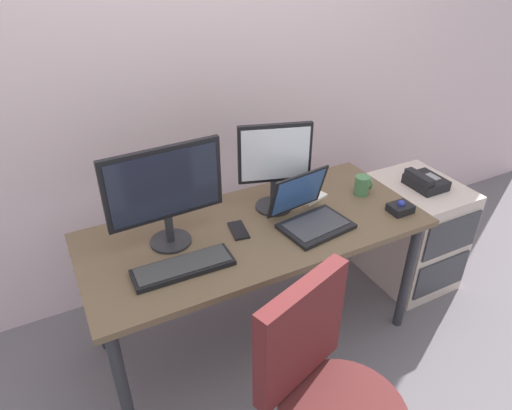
{
  "coord_description": "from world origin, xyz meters",
  "views": [
    {
      "loc": [
        -0.79,
        -1.54,
        1.89
      ],
      "look_at": [
        0.0,
        0.0,
        0.82
      ],
      "focal_mm": 31.92,
      "sensor_mm": 36.0,
      "label": 1
    }
  ],
  "objects_px": {
    "coffee_mug": "(362,185)",
    "cell_phone": "(239,230)",
    "monitor_main": "(165,190)",
    "trackball_mouse": "(400,208)",
    "laptop": "(309,213)",
    "desk_phone": "(425,181)",
    "paper_notepad": "(303,193)",
    "file_cabinet": "(412,233)",
    "keyboard": "(183,267)",
    "monitor_side": "(275,162)"
  },
  "relations": [
    {
      "from": "coffee_mug",
      "to": "cell_phone",
      "type": "height_order",
      "value": "coffee_mug"
    },
    {
      "from": "monitor_main",
      "to": "coffee_mug",
      "type": "distance_m",
      "value": 1.03
    },
    {
      "from": "coffee_mug",
      "to": "trackball_mouse",
      "type": "bearing_deg",
      "value": -75.84
    },
    {
      "from": "laptop",
      "to": "cell_phone",
      "type": "bearing_deg",
      "value": 164.35
    },
    {
      "from": "cell_phone",
      "to": "laptop",
      "type": "bearing_deg",
      "value": -6.58
    },
    {
      "from": "desk_phone",
      "to": "trackball_mouse",
      "type": "distance_m",
      "value": 0.42
    },
    {
      "from": "trackball_mouse",
      "to": "coffee_mug",
      "type": "bearing_deg",
      "value": 104.16
    },
    {
      "from": "coffee_mug",
      "to": "paper_notepad",
      "type": "height_order",
      "value": "coffee_mug"
    },
    {
      "from": "coffee_mug",
      "to": "paper_notepad",
      "type": "relative_size",
      "value": 0.49
    },
    {
      "from": "file_cabinet",
      "to": "coffee_mug",
      "type": "relative_size",
      "value": 6.4
    },
    {
      "from": "desk_phone",
      "to": "monitor_main",
      "type": "height_order",
      "value": "monitor_main"
    },
    {
      "from": "keyboard",
      "to": "laptop",
      "type": "relative_size",
      "value": 1.19
    },
    {
      "from": "file_cabinet",
      "to": "trackball_mouse",
      "type": "relative_size",
      "value": 5.89
    },
    {
      "from": "keyboard",
      "to": "trackball_mouse",
      "type": "distance_m",
      "value": 1.08
    },
    {
      "from": "trackball_mouse",
      "to": "cell_phone",
      "type": "xyz_separation_m",
      "value": [
        -0.77,
        0.21,
        -0.02
      ]
    },
    {
      "from": "laptop",
      "to": "paper_notepad",
      "type": "xyz_separation_m",
      "value": [
        0.12,
        0.24,
        -0.05
      ]
    },
    {
      "from": "file_cabinet",
      "to": "cell_phone",
      "type": "height_order",
      "value": "cell_phone"
    },
    {
      "from": "keyboard",
      "to": "coffee_mug",
      "type": "relative_size",
      "value": 4.07
    },
    {
      "from": "keyboard",
      "to": "paper_notepad",
      "type": "relative_size",
      "value": 1.98
    },
    {
      "from": "file_cabinet",
      "to": "paper_notepad",
      "type": "relative_size",
      "value": 3.12
    },
    {
      "from": "file_cabinet",
      "to": "monitor_side",
      "type": "bearing_deg",
      "value": 173.57
    },
    {
      "from": "monitor_main",
      "to": "laptop",
      "type": "height_order",
      "value": "monitor_main"
    },
    {
      "from": "monitor_main",
      "to": "coffee_mug",
      "type": "xyz_separation_m",
      "value": [
        1.01,
        -0.04,
        -0.21
      ]
    },
    {
      "from": "monitor_side",
      "to": "laptop",
      "type": "distance_m",
      "value": 0.29
    },
    {
      "from": "cell_phone",
      "to": "paper_notepad",
      "type": "bearing_deg",
      "value": 28.21
    },
    {
      "from": "paper_notepad",
      "to": "coffee_mug",
      "type": "bearing_deg",
      "value": -27.5
    },
    {
      "from": "paper_notepad",
      "to": "file_cabinet",
      "type": "bearing_deg",
      "value": -12.14
    },
    {
      "from": "monitor_side",
      "to": "cell_phone",
      "type": "xyz_separation_m",
      "value": [
        -0.24,
        -0.1,
        -0.24
      ]
    },
    {
      "from": "keyboard",
      "to": "cell_phone",
      "type": "xyz_separation_m",
      "value": [
        0.31,
        0.14,
        -0.01
      ]
    },
    {
      "from": "paper_notepad",
      "to": "laptop",
      "type": "bearing_deg",
      "value": -116.67
    },
    {
      "from": "file_cabinet",
      "to": "paper_notepad",
      "type": "height_order",
      "value": "paper_notepad"
    },
    {
      "from": "keyboard",
      "to": "paper_notepad",
      "type": "xyz_separation_m",
      "value": [
        0.76,
        0.3,
        -0.01
      ]
    },
    {
      "from": "monitor_main",
      "to": "monitor_side",
      "type": "height_order",
      "value": "monitor_main"
    },
    {
      "from": "coffee_mug",
      "to": "cell_phone",
      "type": "xyz_separation_m",
      "value": [
        -0.71,
        -0.01,
        -0.05
      ]
    },
    {
      "from": "coffee_mug",
      "to": "paper_notepad",
      "type": "bearing_deg",
      "value": 152.5
    },
    {
      "from": "file_cabinet",
      "to": "keyboard",
      "type": "relative_size",
      "value": 1.57
    },
    {
      "from": "desk_phone",
      "to": "monitor_main",
      "type": "distance_m",
      "value": 1.46
    },
    {
      "from": "keyboard",
      "to": "coffee_mug",
      "type": "bearing_deg",
      "value": 8.73
    },
    {
      "from": "monitor_side",
      "to": "paper_notepad",
      "type": "bearing_deg",
      "value": 13.65
    },
    {
      "from": "file_cabinet",
      "to": "monitor_side",
      "type": "distance_m",
      "value": 1.1
    },
    {
      "from": "monitor_main",
      "to": "laptop",
      "type": "distance_m",
      "value": 0.67
    },
    {
      "from": "cell_phone",
      "to": "file_cabinet",
      "type": "bearing_deg",
      "value": 9.23
    },
    {
      "from": "trackball_mouse",
      "to": "cell_phone",
      "type": "distance_m",
      "value": 0.8
    },
    {
      "from": "file_cabinet",
      "to": "monitor_main",
      "type": "relative_size",
      "value": 1.29
    },
    {
      "from": "trackball_mouse",
      "to": "laptop",
      "type": "bearing_deg",
      "value": 164.9
    },
    {
      "from": "trackball_mouse",
      "to": "keyboard",
      "type": "bearing_deg",
      "value": 176.45
    },
    {
      "from": "laptop",
      "to": "paper_notepad",
      "type": "distance_m",
      "value": 0.28
    },
    {
      "from": "monitor_main",
      "to": "laptop",
      "type": "bearing_deg",
      "value": -13.28
    },
    {
      "from": "file_cabinet",
      "to": "coffee_mug",
      "type": "bearing_deg",
      "value": 178.54
    },
    {
      "from": "monitor_side",
      "to": "laptop",
      "type": "height_order",
      "value": "monitor_side"
    }
  ]
}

